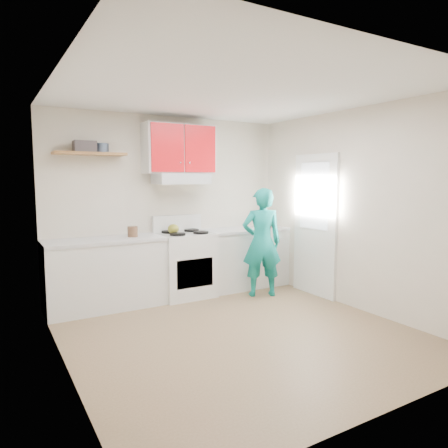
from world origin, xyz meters
TOP-DOWN VIEW (x-y plane):
  - floor at (0.00, 0.00)m, footprint 3.80×3.80m
  - ceiling at (0.00, 0.00)m, footprint 3.60×3.80m
  - back_wall at (0.00, 1.90)m, footprint 3.60×0.04m
  - front_wall at (0.00, -1.90)m, footprint 3.60×0.04m
  - left_wall at (-1.80, 0.00)m, footprint 0.04×3.80m
  - right_wall at (1.80, 0.00)m, footprint 0.04×3.80m
  - door at (1.78, 0.70)m, footprint 0.05×0.85m
  - door_glass at (1.75, 0.70)m, footprint 0.01×0.55m
  - counter_left at (-1.04, 1.60)m, footprint 1.52×0.60m
  - counter_right at (1.14, 1.60)m, footprint 1.32×0.60m
  - stove at (0.10, 1.57)m, footprint 0.76×0.65m
  - range_hood at (0.10, 1.68)m, footprint 0.76×0.44m
  - upper_cabinets at (0.10, 1.73)m, footprint 1.02×0.33m
  - shelf at (-1.15, 1.75)m, footprint 0.90×0.30m
  - books at (-1.22, 1.72)m, footprint 0.27×0.20m
  - tin at (-1.00, 1.76)m, footprint 0.24×0.24m
  - kettle at (-0.06, 1.61)m, footprint 0.17×0.17m
  - crock at (-0.66, 1.59)m, footprint 0.16×0.16m
  - cutting_board at (0.82, 1.57)m, footprint 0.30×0.24m
  - silicone_mat at (1.45, 1.61)m, footprint 0.33×0.29m
  - person at (1.07, 1.04)m, footprint 0.67×0.57m

SIDE VIEW (x-z plane):
  - floor at x=0.00m, z-range 0.00..0.00m
  - counter_left at x=-1.04m, z-range 0.00..0.90m
  - counter_right at x=1.14m, z-range 0.00..0.90m
  - stove at x=0.10m, z-range 0.00..0.92m
  - person at x=1.07m, z-range 0.00..1.57m
  - silicone_mat at x=1.45m, z-range 0.90..0.91m
  - cutting_board at x=0.82m, z-range 0.90..0.92m
  - crock at x=-0.66m, z-range 0.90..1.06m
  - kettle at x=-0.06m, z-range 0.92..1.06m
  - door at x=1.78m, z-range 0.00..2.05m
  - back_wall at x=0.00m, z-range 0.00..2.60m
  - front_wall at x=0.00m, z-range 0.00..2.60m
  - left_wall at x=-1.80m, z-range 0.00..2.60m
  - right_wall at x=1.80m, z-range 0.00..2.60m
  - door_glass at x=1.75m, z-range 0.98..1.92m
  - range_hood at x=0.10m, z-range 1.62..1.77m
  - shelf at x=-1.15m, z-range 2.00..2.04m
  - tin at x=-1.00m, z-range 2.04..2.16m
  - books at x=-1.22m, z-range 2.04..2.18m
  - upper_cabinets at x=0.10m, z-range 1.77..2.47m
  - ceiling at x=0.00m, z-range 2.58..2.62m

